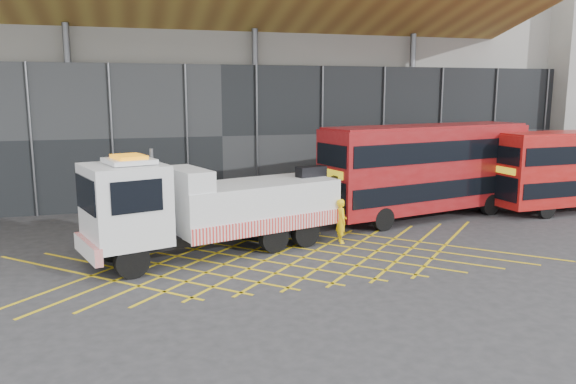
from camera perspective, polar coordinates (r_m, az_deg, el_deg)
name	(u,v)px	position (r m, az deg, el deg)	size (l,w,h in m)	color
ground_plane	(224,264)	(21.70, -6.54, -7.32)	(120.00, 120.00, 0.00)	#2D2D30
road_markings	(284,259)	(22.22, -0.39, -6.82)	(21.56, 7.16, 0.01)	yellow
construction_building	(201,54)	(39.27, -8.79, 13.66)	(55.00, 23.97, 18.00)	gray
recovery_truck	(209,206)	(22.65, -8.01, -1.43)	(12.25, 5.79, 4.30)	black
bus_towed	(427,167)	(29.88, 13.92, 2.51)	(12.13, 5.24, 4.82)	maroon
worker	(341,221)	(24.47, 5.45, -2.95)	(0.70, 0.46, 1.93)	yellow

